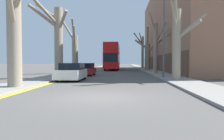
{
  "coord_description": "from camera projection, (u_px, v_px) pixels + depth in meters",
  "views": [
    {
      "loc": [
        1.1,
        -8.99,
        1.47
      ],
      "look_at": [
        -0.8,
        25.01,
        0.2
      ],
      "focal_mm": 35.0,
      "sensor_mm": 36.0,
      "label": 1
    }
  ],
  "objects": [
    {
      "name": "street_tree_right_2",
      "position": [
        148.0,
        54.0,
        36.9
      ],
      "size": [
        4.4,
        3.06,
        7.16
      ],
      "color": "gray",
      "rests_on": "ground"
    },
    {
      "name": "parked_car_1",
      "position": [
        86.0,
        70.0,
        23.66
      ],
      "size": [
        1.72,
        4.11,
        1.34
      ],
      "color": "maroon",
      "rests_on": "ground"
    },
    {
      "name": "kerb_line_stripe",
      "position": [
        106.0,
        67.0,
        59.19
      ],
      "size": [
        0.24,
        120.0,
        0.01
      ],
      "primitive_type": "cube",
      "color": "yellow",
      "rests_on": "ground"
    },
    {
      "name": "ground_plane",
      "position": [
        98.0,
        97.0,
        9.08
      ],
      "size": [
        300.0,
        300.0,
        0.0
      ],
      "primitive_type": "plane",
      "color": "#4C4947"
    },
    {
      "name": "street_tree_right_1",
      "position": [
        156.0,
        46.0,
        26.55
      ],
      "size": [
        3.08,
        2.35,
        7.33
      ],
      "color": "gray",
      "rests_on": "ground"
    },
    {
      "name": "street_tree_left_0",
      "position": [
        17.0,
        24.0,
        11.78
      ],
      "size": [
        2.88,
        4.5,
        7.46
      ],
      "color": "gray",
      "rests_on": "ground"
    },
    {
      "name": "street_tree_right_3",
      "position": [
        142.0,
        51.0,
        47.3
      ],
      "size": [
        2.37,
        2.32,
        7.76
      ],
      "color": "gray",
      "rests_on": "ground"
    },
    {
      "name": "building_facade_right",
      "position": [
        185.0,
        27.0,
        37.93
      ],
      "size": [
        10.08,
        40.42,
        14.93
      ],
      "color": "#93664C",
      "rests_on": "ground"
    },
    {
      "name": "sidewalk_left",
      "position": [
        100.0,
        67.0,
        59.27
      ],
      "size": [
        2.48,
        120.0,
        0.12
      ],
      "primitive_type": "cube",
      "color": "gray",
      "rests_on": "ground"
    },
    {
      "name": "street_tree_right_0",
      "position": [
        177.0,
        40.0,
        15.95
      ],
      "size": [
        3.29,
        2.24,
        6.55
      ],
      "color": "gray",
      "rests_on": "ground"
    },
    {
      "name": "sidewalk_right",
      "position": [
        140.0,
        67.0,
        58.67
      ],
      "size": [
        2.48,
        120.0,
        0.12
      ],
      "primitive_type": "cube",
      "color": "gray",
      "rests_on": "ground"
    },
    {
      "name": "lamp_post",
      "position": [
        163.0,
        26.0,
        18.75
      ],
      "size": [
        1.4,
        0.2,
        8.26
      ],
      "color": "#4C4F54",
      "rests_on": "ground"
    },
    {
      "name": "street_tree_left_2",
      "position": [
        74.0,
        51.0,
        27.28
      ],
      "size": [
        2.06,
        2.16,
        6.66
      ],
      "color": "gray",
      "rests_on": "ground"
    },
    {
      "name": "street_tree_left_1",
      "position": [
        57.0,
        38.0,
        19.74
      ],
      "size": [
        3.83,
        3.66,
        7.2
      ],
      "color": "gray",
      "rests_on": "ground"
    },
    {
      "name": "parked_car_0",
      "position": [
        72.0,
        72.0,
        17.25
      ],
      "size": [
        1.85,
        3.91,
        1.38
      ],
      "color": "silver",
      "rests_on": "ground"
    },
    {
      "name": "double_decker_bus",
      "position": [
        112.0,
        56.0,
        39.95
      ],
      "size": [
        2.45,
        11.95,
        4.61
      ],
      "color": "red",
      "rests_on": "ground"
    }
  ]
}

